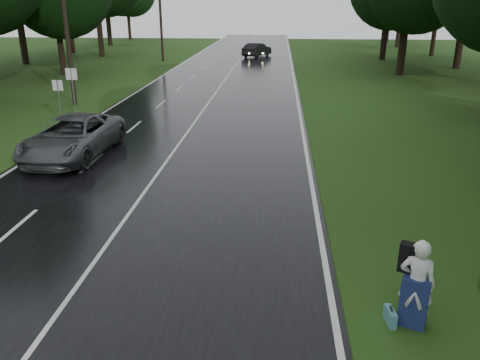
% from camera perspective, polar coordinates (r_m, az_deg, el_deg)
% --- Properties ---
extents(ground, '(160.00, 160.00, 0.00)m').
position_cam_1_polar(ground, '(12.57, -17.37, -10.08)').
color(ground, '#244615').
rests_on(ground, ground).
extents(road, '(12.00, 140.00, 0.04)m').
position_cam_1_polar(road, '(30.93, -3.94, 8.89)').
color(road, black).
rests_on(road, ground).
extents(lane_center, '(0.12, 140.00, 0.01)m').
position_cam_1_polar(lane_center, '(30.93, -3.94, 8.93)').
color(lane_center, silver).
rests_on(lane_center, road).
extents(grey_car, '(3.00, 6.07, 1.66)m').
position_cam_1_polar(grey_car, '(21.40, -19.33, 4.88)').
color(grey_car, '#484A4D').
rests_on(grey_car, road).
extents(far_car, '(3.47, 5.08, 1.58)m').
position_cam_1_polar(far_car, '(59.39, 2.03, 15.25)').
color(far_car, black).
rests_on(far_car, road).
extents(hitchhiker, '(0.83, 0.80, 1.93)m').
position_cam_1_polar(hitchhiker, '(10.34, 20.20, -11.78)').
color(hitchhiker, silver).
rests_on(hitchhiker, ground).
extents(suitcase, '(0.19, 0.47, 0.33)m').
position_cam_1_polar(suitcase, '(10.61, 17.46, -15.25)').
color(suitcase, teal).
rests_on(suitcase, ground).
extents(utility_pole_mid, '(1.80, 0.28, 9.67)m').
position_cam_1_polar(utility_pole_mid, '(32.90, -19.02, 8.49)').
color(utility_pole_mid, black).
rests_on(utility_pole_mid, ground).
extents(utility_pole_far, '(1.80, 0.28, 9.78)m').
position_cam_1_polar(utility_pole_far, '(55.97, -9.16, 13.84)').
color(utility_pole_far, black).
rests_on(utility_pole_far, ground).
extents(road_sign_a, '(0.56, 0.10, 2.32)m').
position_cam_1_polar(road_sign_a, '(28.01, -20.39, 6.39)').
color(road_sign_a, white).
rests_on(road_sign_a, ground).
extents(road_sign_b, '(0.65, 0.10, 2.69)m').
position_cam_1_polar(road_sign_b, '(29.68, -18.93, 7.30)').
color(road_sign_b, white).
rests_on(road_sign_b, ground).
extents(tree_left_e, '(8.19, 8.19, 12.80)m').
position_cam_1_polar(tree_left_e, '(47.24, -20.21, 11.69)').
color(tree_left_e, black).
rests_on(tree_left_e, ground).
extents(tree_left_f, '(11.08, 11.08, 17.31)m').
position_cam_1_polar(tree_left_f, '(61.93, -16.09, 13.93)').
color(tree_left_f, black).
rests_on(tree_left_f, ground).
extents(tree_right_e, '(8.98, 8.98, 14.03)m').
position_cam_1_polar(tree_right_e, '(46.63, 18.45, 11.79)').
color(tree_right_e, black).
rests_on(tree_right_e, ground).
extents(tree_right_f, '(9.37, 9.37, 14.65)m').
position_cam_1_polar(tree_right_f, '(58.71, 16.57, 13.57)').
color(tree_right_f, black).
rests_on(tree_right_f, ground).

